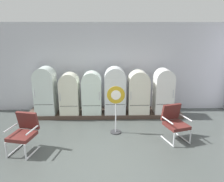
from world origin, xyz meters
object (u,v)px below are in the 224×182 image
(refrigerator_0, at_px, (45,89))
(refrigerator_5, at_px, (164,90))
(refrigerator_2, at_px, (92,92))
(refrigerator_3, at_px, (115,89))
(refrigerator_1, at_px, (70,92))
(armchair_right, at_px, (174,121))
(armchair_left, at_px, (24,131))
(sign_stand, at_px, (116,110))
(refrigerator_4, at_px, (139,91))

(refrigerator_0, relative_size, refrigerator_5, 1.05)
(refrigerator_2, height_order, refrigerator_5, refrigerator_5)
(refrigerator_0, xyz_separation_m, refrigerator_3, (2.37, -0.01, -0.01))
(refrigerator_1, height_order, armchair_right, refrigerator_1)
(armchair_left, relative_size, armchair_right, 1.00)
(armchair_right, relative_size, sign_stand, 0.68)
(refrigerator_5, bearing_deg, armchair_left, -150.34)
(refrigerator_0, height_order, refrigerator_4, refrigerator_0)
(armchair_right, bearing_deg, refrigerator_1, 150.82)
(armchair_left, distance_m, armchair_right, 3.91)
(refrigerator_1, bearing_deg, refrigerator_0, 177.53)
(refrigerator_2, height_order, sign_stand, refrigerator_2)
(refrigerator_0, distance_m, armchair_left, 2.34)
(refrigerator_5, relative_size, armchair_left, 1.58)
(refrigerator_4, relative_size, armchair_left, 1.52)
(refrigerator_1, height_order, armchair_left, refrigerator_1)
(armchair_left, height_order, armchair_right, same)
(refrigerator_5, xyz_separation_m, armchair_left, (-3.99, -2.27, -0.42))
(refrigerator_2, height_order, armchair_right, refrigerator_2)
(refrigerator_3, distance_m, armchair_right, 2.40)
(armchair_left, bearing_deg, refrigerator_4, 36.00)
(refrigerator_0, relative_size, sign_stand, 1.14)
(refrigerator_3, xyz_separation_m, refrigerator_4, (0.81, -0.02, -0.07))
(refrigerator_1, bearing_deg, armchair_left, -108.62)
(refrigerator_2, bearing_deg, refrigerator_5, 0.38)
(refrigerator_4, xyz_separation_m, refrigerator_5, (0.86, 0.00, 0.04))
(refrigerator_4, bearing_deg, sign_stand, -122.07)
(refrigerator_2, bearing_deg, refrigerator_3, 2.29)
(refrigerator_3, xyz_separation_m, armchair_right, (1.56, -1.77, -0.44))
(refrigerator_4, xyz_separation_m, armchair_right, (0.75, -1.75, -0.38))
(refrigerator_0, relative_size, refrigerator_3, 1.01)
(refrigerator_1, xyz_separation_m, refrigerator_2, (0.76, -0.00, 0.02))
(refrigerator_5, relative_size, armchair_right, 1.58)
(refrigerator_2, bearing_deg, refrigerator_4, 0.55)
(refrigerator_0, distance_m, refrigerator_4, 3.18)
(refrigerator_2, height_order, refrigerator_4, refrigerator_4)
(refrigerator_3, height_order, armchair_right, refrigerator_3)
(refrigerator_0, xyz_separation_m, armchair_right, (3.93, -1.77, -0.46))
(refrigerator_1, distance_m, refrigerator_2, 0.76)
(refrigerator_3, height_order, armchair_left, refrigerator_3)
(refrigerator_0, distance_m, refrigerator_5, 4.05)
(sign_stand, bearing_deg, refrigerator_3, 88.99)
(refrigerator_0, bearing_deg, armchair_right, -24.28)
(refrigerator_4, bearing_deg, refrigerator_1, -179.67)
(refrigerator_0, height_order, refrigerator_5, refrigerator_0)
(refrigerator_0, height_order, sign_stand, refrigerator_0)
(refrigerator_0, relative_size, armchair_right, 1.66)
(refrigerator_4, bearing_deg, refrigerator_2, -179.45)
(armchair_right, bearing_deg, refrigerator_3, 131.41)
(sign_stand, bearing_deg, refrigerator_2, 120.38)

